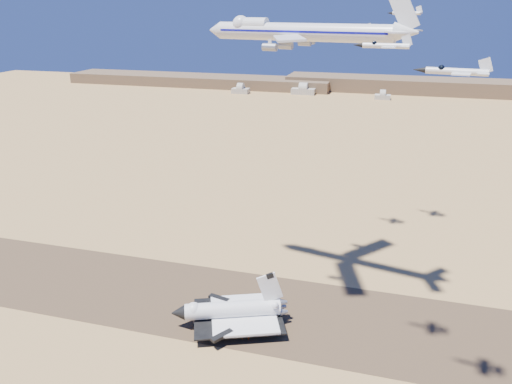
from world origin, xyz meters
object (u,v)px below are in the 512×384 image
(carrier_747, at_px, (295,32))
(crew_c, at_px, (249,335))
(chase_jet_a, at_px, (385,46))
(chase_jet_b, at_px, (455,71))
(chase_jet_c, at_px, (356,30))
(crew_b, at_px, (249,337))
(shuttle, at_px, (232,311))
(crew_a, at_px, (242,337))
(chase_jet_d, at_px, (406,13))

(carrier_747, xyz_separation_m, crew_c, (-5.55, -38.23, -97.73))
(chase_jet_a, relative_size, chase_jet_b, 0.90)
(chase_jet_c, bearing_deg, crew_b, -93.59)
(shuttle, height_order, crew_c, shuttle)
(crew_a, bearing_deg, chase_jet_c, -31.28)
(shuttle, height_order, carrier_747, carrier_747)
(shuttle, xyz_separation_m, carrier_747, (13.58, 32.73, 93.26))
(chase_jet_a, bearing_deg, shuttle, 173.22)
(carrier_747, height_order, chase_jet_a, carrier_747)
(crew_a, relative_size, chase_jet_c, 0.11)
(chase_jet_a, bearing_deg, crew_c, 178.85)
(chase_jet_a, xyz_separation_m, chase_jet_b, (15.70, -15.69, -3.93))
(crew_c, distance_m, chase_jet_b, 108.62)
(chase_jet_b, bearing_deg, chase_jet_d, 103.88)
(chase_jet_b, xyz_separation_m, chase_jet_c, (-30.97, 109.36, 3.58))
(shuttle, distance_m, carrier_747, 99.76)
(crew_c, relative_size, chase_jet_a, 0.13)
(chase_jet_a, distance_m, chase_jet_d, 108.87)
(chase_jet_b, bearing_deg, crew_a, 170.22)
(crew_c, bearing_deg, crew_b, 126.97)
(chase_jet_b, xyz_separation_m, chase_jet_d, (-11.29, 124.29, 10.27))
(shuttle, xyz_separation_m, crew_b, (8.35, -6.85, -4.48))
(crew_c, xyz_separation_m, chase_jet_a, (36.98, -4.36, 96.79))
(crew_b, bearing_deg, chase_jet_d, -49.03)
(crew_a, xyz_separation_m, chase_jet_c, (23.58, 91.15, 96.52))
(shuttle, relative_size, crew_b, 22.85)
(shuttle, xyz_separation_m, chase_jet_d, (49.41, 98.73, 98.64))
(crew_a, relative_size, chase_jet_a, 0.11)
(chase_jet_c, bearing_deg, carrier_747, -97.87)
(crew_b, xyz_separation_m, chase_jet_b, (52.35, -18.71, 92.85))
(chase_jet_a, bearing_deg, chase_jet_c, 104.84)
(crew_a, xyz_separation_m, crew_c, (1.87, 1.84, 0.09))
(chase_jet_a, bearing_deg, chase_jet_d, 93.26)
(chase_jet_a, height_order, chase_jet_d, chase_jet_d)
(chase_jet_c, xyz_separation_m, chase_jet_d, (19.68, 14.93, 6.68))
(crew_a, relative_size, chase_jet_d, 0.11)
(crew_b, bearing_deg, carrier_747, -35.31)
(crew_c, bearing_deg, chase_jet_c, -80.23)
(shuttle, relative_size, chase_jet_d, 2.68)
(crew_a, height_order, chase_jet_c, chase_jet_c)
(chase_jet_c, bearing_deg, shuttle, -99.85)
(chase_jet_b, bearing_deg, crew_c, 167.84)
(crew_a, relative_size, chase_jet_b, 0.10)
(chase_jet_d, bearing_deg, chase_jet_a, -72.27)
(shuttle, xyz_separation_m, chase_jet_a, (45.00, -9.87, 92.31))
(shuttle, bearing_deg, chase_jet_b, -44.93)
(crew_b, relative_size, chase_jet_d, 0.12)
(crew_a, bearing_deg, carrier_747, -27.28)
(shuttle, xyz_separation_m, crew_c, (8.03, -5.50, -4.48))
(shuttle, bearing_deg, carrier_747, 45.37)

